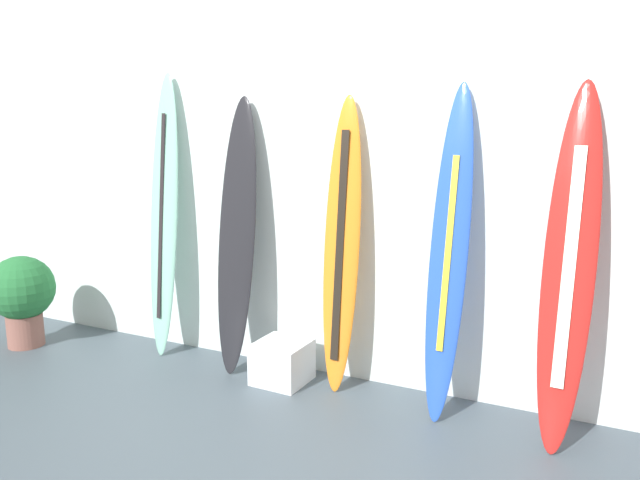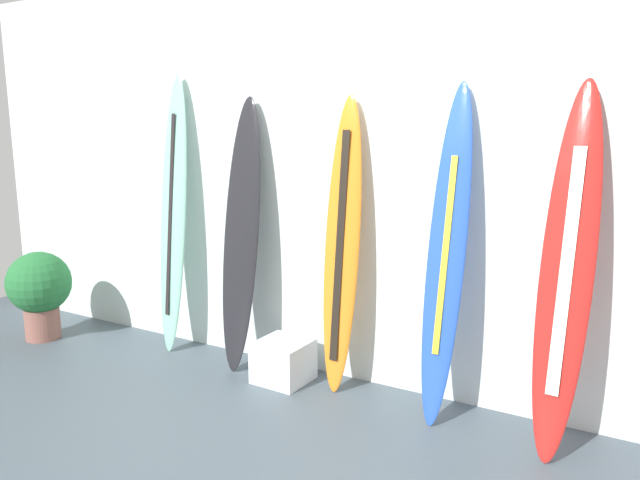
# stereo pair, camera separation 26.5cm
# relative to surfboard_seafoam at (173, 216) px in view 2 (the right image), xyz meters

# --- Properties ---
(ground) EXTENTS (8.00, 8.00, 0.04)m
(ground) POSITION_rel_surfboard_seafoam_xyz_m (1.44, -1.04, -1.07)
(ground) COLOR #46525B
(wall_back) EXTENTS (7.20, 0.20, 2.80)m
(wall_back) POSITION_rel_surfboard_seafoam_xyz_m (1.44, 0.26, 0.35)
(wall_back) COLOR silver
(wall_back) RESTS_ON ground
(surfboard_seafoam) EXTENTS (0.26, 0.30, 2.10)m
(surfboard_seafoam) POSITION_rel_surfboard_seafoam_xyz_m (0.00, 0.00, 0.00)
(surfboard_seafoam) COLOR #85C3AC
(surfboard_seafoam) RESTS_ON ground
(surfboard_charcoal) EXTENTS (0.29, 0.32, 1.92)m
(surfboard_charcoal) POSITION_rel_surfboard_seafoam_xyz_m (0.66, -0.04, -0.09)
(surfboard_charcoal) COLOR black
(surfboard_charcoal) RESTS_ON ground
(surfboard_sunset) EXTENTS (0.25, 0.28, 1.92)m
(surfboard_sunset) POSITION_rel_surfboard_seafoam_xyz_m (1.45, -0.00, -0.09)
(surfboard_sunset) COLOR orange
(surfboard_sunset) RESTS_ON ground
(surfboard_cobalt) EXTENTS (0.24, 0.40, 1.97)m
(surfboard_cobalt) POSITION_rel_surfboard_seafoam_xyz_m (2.15, -0.06, -0.08)
(surfboard_cobalt) COLOR blue
(surfboard_cobalt) RESTS_ON ground
(surfboard_crimson) EXTENTS (0.29, 0.49, 1.97)m
(surfboard_crimson) POSITION_rel_surfboard_seafoam_xyz_m (2.80, -0.11, -0.08)
(surfboard_crimson) COLOR red
(surfboard_crimson) RESTS_ON ground
(display_block_left) EXTENTS (0.35, 0.35, 0.28)m
(display_block_left) POSITION_rel_surfboard_seafoam_xyz_m (1.05, -0.11, -0.91)
(display_block_left) COLOR silver
(display_block_left) RESTS_ON ground
(potted_plant) EXTENTS (0.50, 0.50, 0.72)m
(potted_plant) POSITION_rel_surfboard_seafoam_xyz_m (-1.12, -0.40, -0.62)
(potted_plant) COLOR #89564B
(potted_plant) RESTS_ON ground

